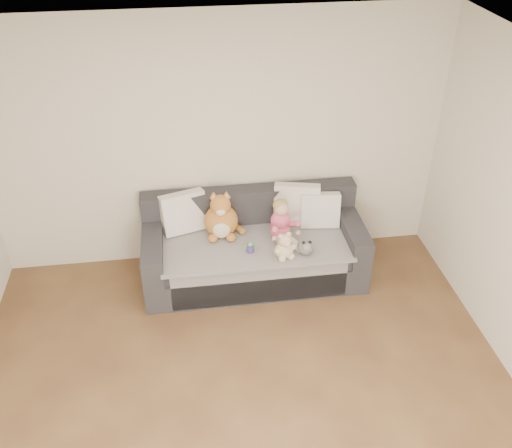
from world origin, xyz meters
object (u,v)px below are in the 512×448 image
(plush_cat, at_px, (221,219))
(sippy_cup, at_px, (250,247))
(toddler, at_px, (282,224))
(teddy_bear, at_px, (285,248))
(sofa, at_px, (253,250))

(plush_cat, xyz_separation_m, sippy_cup, (0.24, -0.34, -0.12))
(plush_cat, relative_size, sippy_cup, 4.18)
(toddler, height_order, teddy_bear, toddler)
(toddler, bearing_deg, teddy_bear, -109.02)
(sofa, height_order, plush_cat, plush_cat)
(toddler, bearing_deg, sofa, 149.90)
(toddler, xyz_separation_m, teddy_bear, (-0.03, -0.31, -0.07))
(toddler, bearing_deg, plush_cat, 150.47)
(sofa, bearing_deg, teddy_bear, -57.50)
(sofa, xyz_separation_m, sippy_cup, (-0.07, -0.26, 0.23))
(sofa, distance_m, sippy_cup, 0.35)
(plush_cat, bearing_deg, sofa, -11.61)
(sofa, bearing_deg, plush_cat, 165.03)
(sofa, relative_size, plush_cat, 4.28)
(toddler, relative_size, teddy_bear, 1.57)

